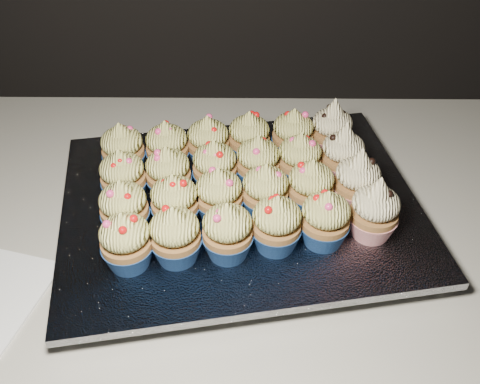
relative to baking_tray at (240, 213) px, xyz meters
The scene contains 28 objects.
cabinet 0.50m from the baking_tray, 12.90° to the left, with size 2.40×0.60×0.86m, color black.
worktop 0.16m from the baking_tray, 12.90° to the left, with size 2.44×0.64×0.04m, color beige.
baking_tray is the anchor object (origin of this frame).
foil_lining 0.02m from the baking_tray, ahead, with size 0.49×0.38×0.01m, color silver.
cupcake_0 0.19m from the baking_tray, 138.91° to the right, with size 0.06×0.06×0.08m.
cupcake_1 0.15m from the baking_tray, 125.67° to the right, with size 0.06×0.06×0.08m.
cupcake_2 0.12m from the baking_tray, 98.09° to the right, with size 0.06×0.06×0.08m.
cupcake_3 0.11m from the baking_tray, 61.95° to the right, with size 0.06×0.06×0.08m.
cupcake_4 0.14m from the baking_tray, 35.66° to the right, with size 0.06×0.06×0.08m.
cupcake_5 0.19m from the baking_tray, 20.12° to the right, with size 0.06×0.06×0.10m.
cupcake_6 0.17m from the baking_tray, 158.14° to the right, with size 0.06×0.06×0.08m.
cupcake_7 0.11m from the baking_tray, 150.82° to the right, with size 0.06×0.06×0.08m.
cupcake_8 0.07m from the baking_tray, 128.79° to the right, with size 0.06×0.06×0.08m.
cupcake_9 0.07m from the baking_tray, 36.03° to the right, with size 0.06×0.06×0.08m.
cupcake_10 0.11m from the baking_tray, ahead, with size 0.06×0.06×0.08m.
cupcake_11 0.17m from the baking_tray, ahead, with size 0.06×0.06×0.10m.
cupcake_12 0.17m from the baking_tray, behind, with size 0.06×0.06×0.08m.
cupcake_13 0.12m from the baking_tray, behind, with size 0.06×0.06×0.08m.
cupcake_14 0.08m from the baking_tray, 142.89° to the left, with size 0.06×0.06×0.08m.
cupcake_15 0.08m from the baking_tray, 56.90° to the left, with size 0.06×0.06×0.08m.
cupcake_16 0.11m from the baking_tray, 28.66° to the left, with size 0.06×0.06×0.08m.
cupcake_17 0.17m from the baking_tray, 20.93° to the left, with size 0.06×0.06×0.10m.
cupcake_18 0.19m from the baking_tray, 158.63° to the left, with size 0.06×0.06×0.08m.
cupcake_19 0.14m from the baking_tray, 145.76° to the left, with size 0.06×0.06×0.08m.
cupcake_20 0.12m from the baking_tray, 118.90° to the left, with size 0.06×0.06×0.08m.
cupcake_21 0.12m from the baking_tray, 82.74° to the left, with size 0.06×0.06×0.08m.
cupcake_22 0.15m from the baking_tray, 53.77° to the left, with size 0.06×0.06×0.08m.
cupcake_23 0.19m from the baking_tray, 40.76° to the left, with size 0.06×0.06×0.10m.
Camera 1 is at (-0.14, 1.11, 1.43)m, focal length 40.00 mm.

